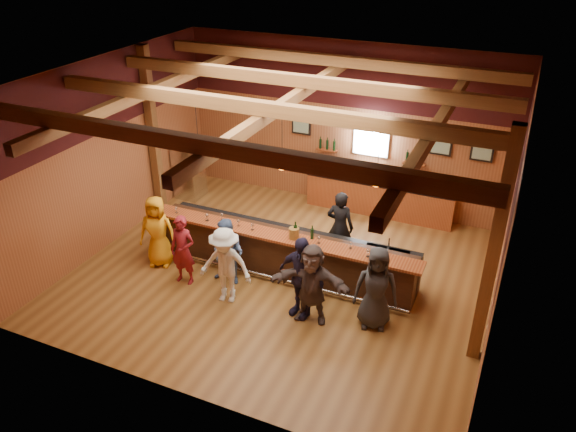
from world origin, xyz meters
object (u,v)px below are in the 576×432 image
(customer_navy, at_px, (301,277))
(customer_brown, at_px, (311,283))
(customer_orange, at_px, (158,231))
(customer_dark, at_px, (376,288))
(stainless_fridge, at_px, (189,167))
(customer_denim, at_px, (228,252))
(bar_counter, at_px, (286,251))
(ice_bucket, at_px, (294,233))
(bottle_a, at_px, (295,231))
(bartender, at_px, (340,227))
(customer_white, at_px, (225,266))
(back_bar_cabinet, at_px, (379,198))
(customer_redvest, at_px, (183,250))

(customer_navy, relative_size, customer_brown, 1.04)
(customer_orange, xyz_separation_m, customer_dark, (5.19, -0.17, 0.02))
(stainless_fridge, relative_size, customer_denim, 1.16)
(stainless_fridge, bearing_deg, customer_orange, -68.77)
(bar_counter, distance_m, stainless_fridge, 4.81)
(customer_orange, relative_size, customer_denim, 1.11)
(ice_bucket, height_order, bottle_a, bottle_a)
(customer_orange, xyz_separation_m, bartender, (3.77, 1.83, 0.03))
(customer_white, bearing_deg, ice_bucket, 41.25)
(customer_white, distance_m, customer_navy, 1.62)
(customer_navy, xyz_separation_m, customer_brown, (0.25, -0.08, -0.04))
(back_bar_cabinet, relative_size, customer_brown, 2.31)
(bar_counter, bearing_deg, bottle_a, -37.59)
(customer_orange, height_order, bartender, bartender)
(customer_navy, height_order, ice_bucket, customer_navy)
(bartender, xyz_separation_m, ice_bucket, (-0.63, -1.24, 0.34))
(stainless_fridge, bearing_deg, customer_denim, -46.96)
(back_bar_cabinet, xyz_separation_m, stainless_fridge, (-5.30, -1.12, 0.42))
(customer_brown, xyz_separation_m, bartender, (-0.22, 2.34, 0.02))
(bar_counter, bearing_deg, customer_brown, -50.19)
(customer_navy, bearing_deg, back_bar_cabinet, 101.39)
(bar_counter, relative_size, bartender, 3.55)
(customer_dark, bearing_deg, ice_bucket, 144.83)
(customer_white, distance_m, customer_dark, 3.11)
(customer_white, bearing_deg, customer_navy, -1.75)
(ice_bucket, bearing_deg, customer_denim, -155.16)
(customer_navy, bearing_deg, customer_brown, -2.59)
(customer_denim, height_order, customer_white, customer_white)
(ice_bucket, bearing_deg, customer_orange, -169.29)
(customer_brown, distance_m, customer_dark, 1.25)
(customer_white, bearing_deg, customer_dark, -0.30)
(bar_counter, bearing_deg, customer_white, -114.70)
(stainless_fridge, relative_size, customer_dark, 1.02)
(customer_redvest, distance_m, customer_white, 1.21)
(bar_counter, bearing_deg, stainless_fridge, 149.24)
(back_bar_cabinet, distance_m, stainless_fridge, 5.43)
(customer_denim, height_order, bottle_a, customer_denim)
(back_bar_cabinet, height_order, customer_redvest, customer_redvest)
(bar_counter, bearing_deg, customer_orange, -162.35)
(bar_counter, height_order, customer_redvest, customer_redvest)
(stainless_fridge, relative_size, bartender, 1.01)
(bartender, bearing_deg, ice_bucket, 63.35)
(stainless_fridge, bearing_deg, customer_redvest, -59.17)
(customer_orange, height_order, customer_navy, customer_navy)
(stainless_fridge, bearing_deg, bartender, -16.62)
(bar_counter, height_order, customer_white, customer_white)
(customer_navy, height_order, customer_dark, customer_navy)
(stainless_fridge, xyz_separation_m, ice_bucket, (4.44, -2.75, 0.33))
(customer_orange, xyz_separation_m, customer_denim, (1.83, -0.01, -0.09))
(bartender, bearing_deg, customer_white, 56.32)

